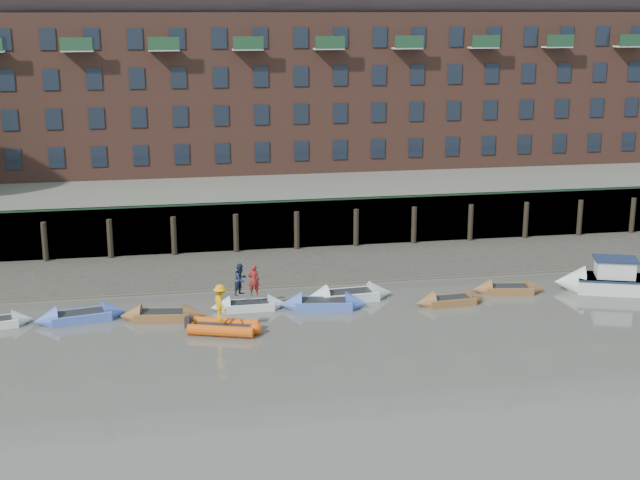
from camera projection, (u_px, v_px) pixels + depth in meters
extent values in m
plane|color=#56524A|center=(331.00, 385.00, 37.83)|extent=(220.00, 220.00, 0.00)
cube|color=#3D382F|center=(275.00, 267.00, 54.96)|extent=(110.00, 8.00, 0.50)
cube|color=#4C4336|center=(282.00, 284.00, 51.72)|extent=(110.00, 1.60, 0.10)
cube|color=#2D2A26|center=(265.00, 226.00, 58.74)|extent=(110.00, 0.80, 3.20)
cylinder|color=black|center=(45.00, 242.00, 55.73)|extent=(0.36, 0.36, 2.60)
cylinder|color=black|center=(110.00, 239.00, 56.43)|extent=(0.36, 0.36, 2.60)
cylinder|color=black|center=(174.00, 237.00, 57.14)|extent=(0.36, 0.36, 2.60)
cylinder|color=black|center=(236.00, 234.00, 57.84)|extent=(0.36, 0.36, 2.60)
cylinder|color=black|center=(297.00, 231.00, 58.55)|extent=(0.36, 0.36, 2.60)
cylinder|color=black|center=(356.00, 228.00, 59.25)|extent=(0.36, 0.36, 2.60)
cylinder|color=black|center=(414.00, 226.00, 59.96)|extent=(0.36, 0.36, 2.60)
cylinder|color=black|center=(470.00, 223.00, 60.66)|extent=(0.36, 0.36, 2.60)
cylinder|color=black|center=(526.00, 221.00, 61.37)|extent=(0.36, 0.36, 2.60)
cylinder|color=black|center=(580.00, 218.00, 62.07)|extent=(0.36, 0.36, 2.60)
cylinder|color=black|center=(632.00, 216.00, 62.78)|extent=(0.36, 0.36, 2.60)
cube|color=#264C2D|center=(265.00, 202.00, 58.04)|extent=(110.00, 0.06, 0.10)
cube|color=#5E594D|center=(244.00, 186.00, 71.68)|extent=(110.00, 28.00, 3.20)
cube|color=brown|center=(241.00, 90.00, 70.71)|extent=(80.00, 10.00, 12.00)
cube|color=black|center=(13.00, 159.00, 64.00)|extent=(1.10, 0.12, 1.50)
cube|color=black|center=(57.00, 158.00, 64.53)|extent=(1.10, 0.12, 1.50)
cube|color=black|center=(99.00, 156.00, 65.06)|extent=(1.10, 0.12, 1.50)
cube|color=black|center=(141.00, 155.00, 65.59)|extent=(1.10, 0.12, 1.50)
cube|color=black|center=(182.00, 154.00, 66.12)|extent=(1.10, 0.12, 1.50)
cube|color=black|center=(222.00, 153.00, 66.65)|extent=(1.10, 0.12, 1.50)
cube|color=black|center=(262.00, 152.00, 67.17)|extent=(1.10, 0.12, 1.50)
cube|color=black|center=(301.00, 151.00, 67.70)|extent=(1.10, 0.12, 1.50)
cube|color=black|center=(340.00, 150.00, 68.23)|extent=(1.10, 0.12, 1.50)
cube|color=black|center=(378.00, 149.00, 68.76)|extent=(1.10, 0.12, 1.50)
cube|color=black|center=(415.00, 147.00, 69.29)|extent=(1.10, 0.12, 1.50)
cube|color=black|center=(452.00, 146.00, 69.82)|extent=(1.10, 0.12, 1.50)
cube|color=black|center=(488.00, 145.00, 70.35)|extent=(1.10, 0.12, 1.50)
cube|color=black|center=(524.00, 144.00, 70.87)|extent=(1.10, 0.12, 1.50)
cube|color=black|center=(559.00, 143.00, 71.40)|extent=(1.10, 0.12, 1.50)
cube|color=black|center=(594.00, 142.00, 71.93)|extent=(1.10, 0.12, 1.50)
cube|color=black|center=(628.00, 141.00, 72.46)|extent=(1.10, 0.12, 1.50)
cube|color=black|center=(10.00, 120.00, 63.30)|extent=(1.10, 0.12, 1.50)
cube|color=black|center=(54.00, 119.00, 63.82)|extent=(1.10, 0.12, 1.50)
cube|color=black|center=(97.00, 118.00, 64.35)|extent=(1.10, 0.12, 1.50)
cube|color=black|center=(139.00, 117.00, 64.88)|extent=(1.10, 0.12, 1.50)
cube|color=black|center=(180.00, 116.00, 65.41)|extent=(1.10, 0.12, 1.50)
cube|color=black|center=(221.00, 116.00, 65.94)|extent=(1.10, 0.12, 1.50)
cube|color=black|center=(261.00, 115.00, 66.47)|extent=(1.10, 0.12, 1.50)
cube|color=black|center=(301.00, 114.00, 67.00)|extent=(1.10, 0.12, 1.50)
cube|color=black|center=(340.00, 113.00, 67.52)|extent=(1.10, 0.12, 1.50)
cube|color=black|center=(378.00, 112.00, 68.05)|extent=(1.10, 0.12, 1.50)
cube|color=black|center=(416.00, 111.00, 68.58)|extent=(1.10, 0.12, 1.50)
cube|color=black|center=(453.00, 111.00, 69.11)|extent=(1.10, 0.12, 1.50)
cube|color=black|center=(490.00, 110.00, 69.64)|extent=(1.10, 0.12, 1.50)
cube|color=black|center=(526.00, 109.00, 70.17)|extent=(1.10, 0.12, 1.50)
cube|color=black|center=(562.00, 108.00, 70.70)|extent=(1.10, 0.12, 1.50)
cube|color=black|center=(597.00, 108.00, 71.23)|extent=(1.10, 0.12, 1.50)
cube|color=black|center=(631.00, 107.00, 71.75)|extent=(1.10, 0.12, 1.50)
cube|color=black|center=(7.00, 80.00, 62.59)|extent=(1.10, 0.12, 1.50)
cube|color=black|center=(51.00, 80.00, 63.12)|extent=(1.10, 0.12, 1.50)
cube|color=black|center=(94.00, 79.00, 63.65)|extent=(1.10, 0.12, 1.50)
cube|color=black|center=(137.00, 78.00, 64.18)|extent=(1.10, 0.12, 1.50)
cube|color=black|center=(179.00, 78.00, 64.70)|extent=(1.10, 0.12, 1.50)
cube|color=black|center=(220.00, 77.00, 65.23)|extent=(1.10, 0.12, 1.50)
cube|color=black|center=(261.00, 77.00, 65.76)|extent=(1.10, 0.12, 1.50)
cube|color=black|center=(301.00, 76.00, 66.29)|extent=(1.10, 0.12, 1.50)
cube|color=black|center=(340.00, 76.00, 66.82)|extent=(1.10, 0.12, 1.50)
cube|color=black|center=(379.00, 75.00, 67.35)|extent=(1.10, 0.12, 1.50)
cube|color=black|center=(417.00, 75.00, 67.88)|extent=(1.10, 0.12, 1.50)
cube|color=black|center=(455.00, 74.00, 68.40)|extent=(1.10, 0.12, 1.50)
cube|color=black|center=(492.00, 74.00, 68.93)|extent=(1.10, 0.12, 1.50)
cube|color=black|center=(528.00, 73.00, 69.46)|extent=(1.10, 0.12, 1.50)
cube|color=black|center=(564.00, 73.00, 69.99)|extent=(1.10, 0.12, 1.50)
cube|color=black|center=(600.00, 72.00, 70.52)|extent=(1.10, 0.12, 1.50)
cube|color=black|center=(634.00, 72.00, 71.05)|extent=(1.10, 0.12, 1.50)
cube|color=black|center=(3.00, 39.00, 61.88)|extent=(1.10, 0.12, 1.50)
cube|color=black|center=(48.00, 39.00, 62.41)|extent=(1.10, 0.12, 1.50)
cube|color=black|center=(92.00, 39.00, 62.94)|extent=(1.10, 0.12, 1.50)
cube|color=black|center=(135.00, 39.00, 63.47)|extent=(1.10, 0.12, 1.50)
cube|color=black|center=(177.00, 38.00, 64.00)|extent=(1.10, 0.12, 1.50)
cube|color=black|center=(219.00, 38.00, 64.53)|extent=(1.10, 0.12, 1.50)
cube|color=black|center=(260.00, 38.00, 65.05)|extent=(1.10, 0.12, 1.50)
cube|color=black|center=(301.00, 38.00, 65.58)|extent=(1.10, 0.12, 1.50)
cube|color=black|center=(341.00, 37.00, 66.11)|extent=(1.10, 0.12, 1.50)
cube|color=black|center=(380.00, 37.00, 66.64)|extent=(1.10, 0.12, 1.50)
cube|color=black|center=(418.00, 37.00, 67.17)|extent=(1.10, 0.12, 1.50)
cube|color=black|center=(456.00, 37.00, 67.70)|extent=(1.10, 0.12, 1.50)
cube|color=black|center=(494.00, 37.00, 68.23)|extent=(1.10, 0.12, 1.50)
cube|color=black|center=(530.00, 36.00, 68.76)|extent=(1.10, 0.12, 1.50)
cube|color=black|center=(567.00, 36.00, 69.28)|extent=(1.10, 0.12, 1.50)
cube|color=black|center=(602.00, 36.00, 69.81)|extent=(1.10, 0.12, 1.50)
cube|color=black|center=(637.00, 36.00, 70.34)|extent=(1.10, 0.12, 1.50)
cone|color=silver|center=(23.00, 320.00, 45.11)|extent=(1.22, 1.35, 1.18)
cube|color=#465FC4|center=(81.00, 316.00, 45.51)|extent=(3.20, 1.91, 0.47)
cone|color=#465FC4|center=(115.00, 312.00, 46.14)|extent=(1.41, 1.55, 1.35)
cone|color=#465FC4|center=(45.00, 321.00, 44.88)|extent=(1.41, 1.55, 1.35)
cube|color=black|center=(80.00, 312.00, 45.46)|extent=(2.64, 1.49, 0.06)
cube|color=brown|center=(163.00, 315.00, 45.69)|extent=(2.94, 1.63, 0.44)
cone|color=brown|center=(195.00, 315.00, 45.76)|extent=(1.25, 1.40, 1.26)
cone|color=brown|center=(131.00, 316.00, 45.62)|extent=(1.25, 1.40, 1.26)
cube|color=black|center=(163.00, 312.00, 45.64)|extent=(2.44, 1.26, 0.06)
cube|color=silver|center=(249.00, 306.00, 47.24)|extent=(2.61, 1.18, 0.41)
cone|color=silver|center=(277.00, 304.00, 47.51)|extent=(1.02, 1.18, 1.18)
cone|color=silver|center=(220.00, 307.00, 46.97)|extent=(1.02, 1.18, 1.18)
cube|color=black|center=(249.00, 302.00, 47.19)|extent=(2.17, 0.89, 0.06)
cube|color=#465FC4|center=(324.00, 304.00, 47.39)|extent=(3.18, 1.79, 0.47)
cone|color=#465FC4|center=(357.00, 304.00, 47.45)|extent=(1.36, 1.52, 1.36)
cone|color=#465FC4|center=(291.00, 304.00, 47.34)|extent=(1.36, 1.52, 1.36)
cube|color=black|center=(324.00, 300.00, 47.34)|extent=(2.63, 1.38, 0.06)
cube|color=silver|center=(349.00, 296.00, 48.76)|extent=(3.26, 1.67, 0.49)
cone|color=silver|center=(381.00, 293.00, 49.22)|extent=(1.34, 1.52, 1.43)
cone|color=silver|center=(316.00, 298.00, 48.30)|extent=(1.34, 1.52, 1.43)
cube|color=black|center=(349.00, 292.00, 48.70)|extent=(2.71, 1.27, 0.06)
cube|color=brown|center=(451.00, 301.00, 48.06)|extent=(2.63, 1.32, 0.40)
cone|color=brown|center=(476.00, 298.00, 48.42)|extent=(1.07, 1.22, 1.16)
cone|color=brown|center=(425.00, 303.00, 47.71)|extent=(1.07, 1.22, 1.16)
cube|color=black|center=(451.00, 297.00, 48.02)|extent=(2.18, 1.00, 0.06)
cube|color=brown|center=(509.00, 289.00, 50.00)|extent=(2.77, 1.57, 0.41)
cone|color=brown|center=(536.00, 289.00, 50.04)|extent=(1.19, 1.32, 1.18)
cone|color=brown|center=(482.00, 289.00, 49.96)|extent=(1.19, 1.32, 1.18)
cube|color=black|center=(509.00, 286.00, 49.96)|extent=(2.29, 1.21, 0.06)
cylinder|color=#DB4E0C|center=(227.00, 323.00, 44.44)|extent=(3.27, 1.60, 0.54)
cylinder|color=#DB4E0C|center=(221.00, 331.00, 43.34)|extent=(3.27, 1.60, 0.54)
sphere|color=#DB4E0C|center=(256.00, 329.00, 43.64)|extent=(0.62, 0.62, 0.62)
cube|color=black|center=(224.00, 327.00, 43.89)|extent=(2.89, 1.79, 0.19)
cube|color=silver|center=(621.00, 284.00, 50.08)|extent=(5.21, 3.45, 0.88)
cone|color=silver|center=(569.00, 282.00, 50.49)|extent=(2.20, 2.40, 1.96)
cube|color=#19233F|center=(621.00, 278.00, 49.98)|extent=(5.22, 3.48, 0.12)
cube|color=silver|center=(615.00, 268.00, 49.90)|extent=(2.43, 2.07, 0.98)
cube|color=#19233F|center=(616.00, 259.00, 49.76)|extent=(2.77, 2.35, 0.10)
imported|color=maroon|center=(254.00, 280.00, 46.87)|extent=(0.61, 0.40, 1.67)
imported|color=#19233F|center=(241.00, 279.00, 46.94)|extent=(1.04, 1.04, 1.70)
imported|color=orange|center=(221.00, 303.00, 43.56)|extent=(0.97, 1.34, 1.87)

